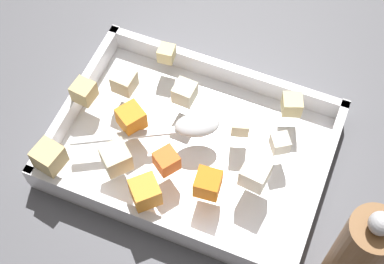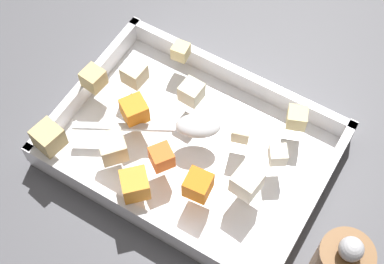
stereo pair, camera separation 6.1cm
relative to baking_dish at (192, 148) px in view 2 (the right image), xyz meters
The scene contains 17 objects.
ground_plane 0.02m from the baking_dish, ahead, with size 4.00×4.00×0.00m, color #4C4C51.
baking_dish is the anchor object (origin of this frame).
carrot_chunk_center 0.12m from the baking_dish, 79.35° to the left, with size 0.03×0.03×0.03m, color orange.
carrot_chunk_corner_nw 0.10m from the baking_dish, ahead, with size 0.03×0.03×0.03m, color orange.
carrot_chunk_heap_top 0.07m from the baking_dish, 73.61° to the left, with size 0.03×0.03×0.03m, color orange.
carrot_chunk_far_left 0.10m from the baking_dish, 126.35° to the left, with size 0.03×0.03×0.03m, color orange.
potato_chunk_front_center 0.08m from the baking_dish, 58.41° to the right, with size 0.03×0.03×0.03m, color beige.
potato_chunk_far_right 0.20m from the baking_dish, 34.72° to the left, with size 0.03×0.03×0.03m, color tan.
potato_chunk_heap_side 0.13m from the baking_dish, 17.84° to the right, with size 0.03×0.03×0.03m, color beige.
potato_chunk_corner_ne 0.14m from the baking_dish, 52.14° to the right, with size 0.02×0.02×0.02m, color #E0CC89.
potato_chunk_corner_sw 0.12m from the baking_dish, 45.73° to the left, with size 0.03×0.03×0.03m, color beige.
potato_chunk_near_spoon 0.17m from the baking_dish, ahead, with size 0.03×0.03×0.03m, color tan.
potato_chunk_mid_right 0.15m from the baking_dish, 140.85° to the right, with size 0.03×0.03×0.03m, color #E0CC89.
potato_chunk_back_center 0.08m from the baking_dish, 149.66° to the right, with size 0.02×0.02×0.02m, color beige.
parsnip_chunk_under_handle 0.12m from the baking_dish, 162.63° to the left, with size 0.03×0.03×0.03m, color silver.
parsnip_chunk_rim_edge 0.13m from the baking_dish, 166.67° to the right, with size 0.02×0.02×0.02m, color silver.
serving_spoon 0.05m from the baking_dish, 32.77° to the right, with size 0.19×0.12×0.02m.
Camera 2 is at (-0.22, 0.34, 0.73)m, focal length 54.79 mm.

